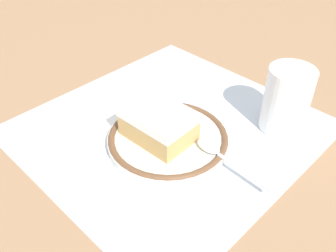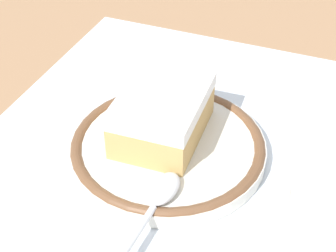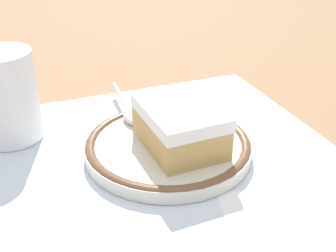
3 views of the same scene
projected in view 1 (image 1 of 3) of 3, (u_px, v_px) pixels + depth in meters
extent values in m
plane|color=#9E7551|center=(169.00, 128.00, 0.60)|extent=(2.40, 2.40, 0.00)
cube|color=silver|center=(169.00, 128.00, 0.60)|extent=(0.41, 0.42, 0.00)
cylinder|color=silver|center=(168.00, 140.00, 0.56)|extent=(0.18, 0.18, 0.01)
torus|color=brown|center=(168.00, 138.00, 0.56)|extent=(0.18, 0.18, 0.01)
cube|color=tan|center=(159.00, 128.00, 0.55)|extent=(0.10, 0.08, 0.03)
cube|color=white|center=(158.00, 115.00, 0.53)|extent=(0.10, 0.08, 0.01)
ellipsoid|color=silver|center=(208.00, 146.00, 0.53)|extent=(0.04, 0.02, 0.01)
cylinder|color=silver|center=(244.00, 171.00, 0.50)|extent=(0.09, 0.01, 0.01)
cylinder|color=white|center=(287.00, 100.00, 0.57)|extent=(0.07, 0.07, 0.10)
cylinder|color=brown|center=(284.00, 112.00, 0.58)|extent=(0.06, 0.06, 0.06)
cube|color=white|center=(75.00, 118.00, 0.61)|extent=(0.14, 0.15, 0.00)
cube|color=white|center=(126.00, 79.00, 0.71)|extent=(0.06, 0.04, 0.01)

